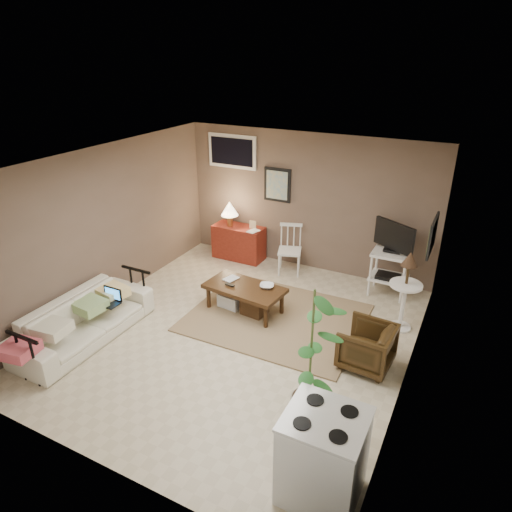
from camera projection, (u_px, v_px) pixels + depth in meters
The scene contains 20 objects.
floor at pixel (237, 334), 6.36m from camera, with size 5.00×5.00×0.00m, color #C1B293.
art_back at pixel (277, 185), 7.99m from camera, with size 0.50×0.03×0.60m, color black.
art_right at pixel (433, 236), 5.66m from camera, with size 0.03×0.60×0.45m, color black.
window at pixel (232, 151), 8.15m from camera, with size 0.96×0.03×0.60m, color silver.
rug at pixel (276, 318), 6.73m from camera, with size 2.46×1.97×0.02m, color #83674C.
coffee_table at pixel (244, 297), 6.83m from camera, with size 1.23×0.72×0.45m.
sofa at pixel (83, 314), 6.12m from camera, with size 1.98×0.58×0.78m, color beige.
sofa_pillows at pixel (71, 317), 5.88m from camera, with size 0.38×1.89×0.13m, color beige, non-canonical shape.
sofa_end_rails at pixel (90, 319), 6.10m from camera, with size 0.53×1.98×0.67m, color black, non-canonical shape.
laptop at pixel (111, 298), 6.27m from camera, with size 0.30×0.22×0.21m.
red_console at pixel (238, 239), 8.52m from camera, with size 0.95×0.42×1.10m.
spindle_chair at pixel (290, 251), 7.97m from camera, with size 0.49×0.49×0.86m.
tv_stand at pixel (391, 258), 7.13m from camera, with size 0.67×0.47×1.23m.
side_table at pixel (406, 282), 6.20m from camera, with size 0.44×0.44×1.19m.
armchair at pixel (367, 344), 5.62m from camera, with size 0.61×0.57×0.63m, color #311F0D.
potted_plant at pixel (311, 355), 4.51m from camera, with size 0.41×0.41×1.64m.
stove at pixel (323, 456), 3.92m from camera, with size 0.68×0.63×0.89m.
bowl at pixel (267, 281), 6.68m from camera, with size 0.21×0.05×0.21m, color #39220F.
book_table at pixel (227, 271), 6.96m from camera, with size 0.17×0.02×0.23m, color #39220F.
book_console at pixel (250, 225), 8.17m from camera, with size 0.17×0.02×0.22m, color #39220F.
Camera 1 is at (2.66, -4.62, 3.65)m, focal length 32.00 mm.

